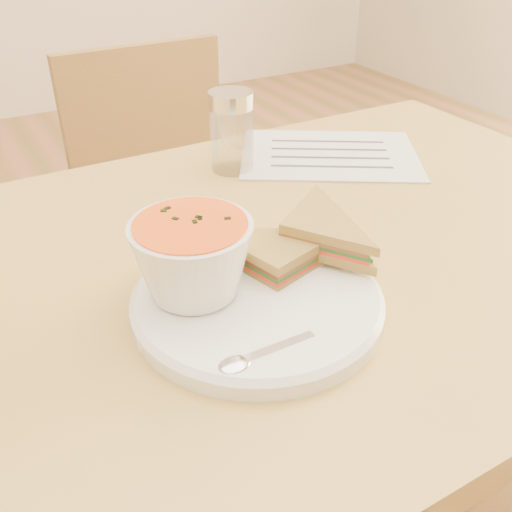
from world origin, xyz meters
TOP-DOWN VIEW (x-y plane):
  - dining_table at (0.00, 0.00)m, footprint 1.00×0.70m
  - chair_far at (0.05, 0.55)m, footprint 0.38×0.38m
  - plate at (-0.12, -0.10)m, footprint 0.30×0.30m
  - soup_bowl at (-0.18, -0.06)m, footprint 0.12×0.12m
  - sandwich_half_a at (-0.11, -0.11)m, footprint 0.14×0.14m
  - sandwich_half_b at (-0.07, -0.05)m, footprint 0.15×0.15m
  - spoon at (-0.15, -0.18)m, footprint 0.16×0.03m
  - paper_menu at (0.18, 0.20)m, footprint 0.35×0.32m
  - condiment_shaker at (0.02, 0.23)m, footprint 0.07×0.07m

SIDE VIEW (x-z plane):
  - dining_table at x=0.00m, z-range 0.00..0.75m
  - chair_far at x=0.05m, z-range 0.00..0.84m
  - paper_menu at x=0.18m, z-range 0.75..0.75m
  - plate at x=-0.12m, z-range 0.75..0.77m
  - spoon at x=-0.15m, z-range 0.77..0.78m
  - sandwich_half_a at x=-0.11m, z-range 0.77..0.80m
  - sandwich_half_b at x=-0.07m, z-range 0.78..0.81m
  - soup_bowl at x=-0.18m, z-range 0.77..0.85m
  - condiment_shaker at x=0.02m, z-range 0.75..0.87m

